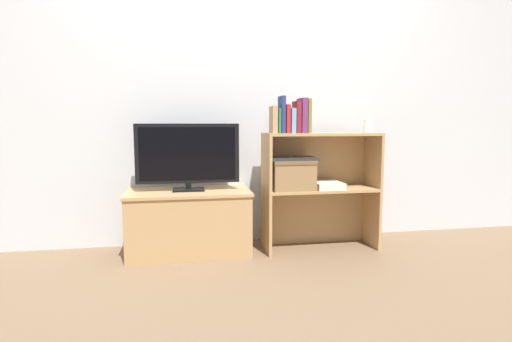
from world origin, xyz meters
name	(u,v)px	position (x,y,z in m)	size (l,w,h in m)	color
ground_plane	(260,258)	(0.00, 0.00, 0.00)	(16.00, 16.00, 0.00)	brown
wall_back	(248,87)	(0.00, 0.48, 1.20)	(10.00, 0.05, 2.40)	silver
tv_stand	(189,221)	(-0.47, 0.22, 0.23)	(0.87, 0.46, 0.45)	tan
tv	(188,155)	(-0.47, 0.22, 0.70)	(0.72, 0.14, 0.47)	black
bookshelf_lower_tier	(317,208)	(0.48, 0.21, 0.29)	(0.83, 0.31, 0.45)	tan
bookshelf_upper_tier	(319,152)	(0.48, 0.21, 0.71)	(0.83, 0.31, 0.40)	tan
book_tan	(273,120)	(0.11, 0.10, 0.95)	(0.03, 0.13, 0.19)	tan
book_forest	(278,121)	(0.14, 0.10, 0.94)	(0.02, 0.14, 0.17)	#286638
book_navy	(282,115)	(0.17, 0.10, 0.98)	(0.03, 0.13, 0.25)	navy
book_crimson	(286,119)	(0.20, 0.10, 0.96)	(0.03, 0.14, 0.20)	#B22328
book_skyblue	(291,121)	(0.24, 0.10, 0.94)	(0.03, 0.15, 0.17)	#709ECC
book_maroon	(297,117)	(0.28, 0.10, 0.97)	(0.03, 0.14, 0.22)	maroon
book_plum	(302,116)	(0.32, 0.10, 0.98)	(0.04, 0.15, 0.24)	#6B2D66
book_olive	(307,116)	(0.36, 0.10, 0.98)	(0.02, 0.13, 0.24)	olive
baby_monitor	(368,126)	(0.84, 0.15, 0.90)	(0.05, 0.03, 0.12)	white
storage_basket_left	(291,173)	(0.25, 0.14, 0.57)	(0.31, 0.27, 0.21)	#937047
laptop	(291,158)	(0.25, 0.14, 0.68)	(0.35, 0.21, 0.02)	#2D2D33
magazine_stack	(327,185)	(0.52, 0.14, 0.48)	(0.20, 0.26, 0.05)	silver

